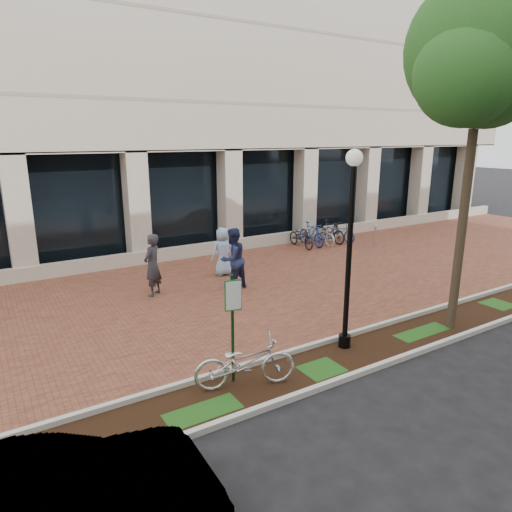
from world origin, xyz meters
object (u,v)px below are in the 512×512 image
bollard (375,236)px  pedestrian_right (223,252)px  street_tree (482,61)px  pedestrian_left (152,265)px  parking_sign (233,315)px  locked_bicycle (245,362)px  pedestrian_mid (233,259)px  bike_rack_cluster (321,234)px  lamppost (350,241)px

bollard → pedestrian_right: bearing=-179.6°
street_tree → pedestrian_right: street_tree is taller
pedestrian_left → bollard: 10.30m
parking_sign → locked_bicycle: 0.96m
street_tree → pedestrian_mid: size_ratio=4.17×
parking_sign → bike_rack_cluster: bearing=54.4°
parking_sign → bike_rack_cluster: (9.11, 8.33, -0.94)m
parking_sign → lamppost: lamppost is taller
street_tree → bollard: bearing=57.3°
pedestrian_left → bike_rack_cluster: size_ratio=0.64×
pedestrian_left → bollard: (10.26, 0.80, -0.43)m
bollard → lamppost: bearing=-139.7°
pedestrian_left → bike_rack_cluster: pedestrian_left is taller
pedestrian_mid → bollard: size_ratio=1.90×
pedestrian_left → pedestrian_right: pedestrian_left is taller
bollard → locked_bicycle: bearing=-147.1°
parking_sign → street_tree: size_ratio=0.27×
locked_bicycle → pedestrian_left: size_ratio=1.03×
lamppost → street_tree: size_ratio=0.54×
street_tree → bollard: size_ratio=7.95×
parking_sign → street_tree: bearing=6.7°
pedestrian_left → street_tree: bearing=92.3°
pedestrian_mid → bollard: bearing=175.3°
lamppost → pedestrian_mid: lamppost is taller
street_tree → pedestrian_left: street_tree is taller
parking_sign → pedestrian_right: size_ratio=1.31×
parking_sign → bike_rack_cluster: parking_sign is taller
bollard → parking_sign: bearing=-148.4°
lamppost → parking_sign: bearing=180.0°
pedestrian_left → pedestrian_right: size_ratio=1.13×
parking_sign → bollard: 12.54m
street_tree → locked_bicycle: 8.36m
lamppost → bike_rack_cluster: lamppost is taller
locked_bicycle → bollard: locked_bicycle is taller
locked_bicycle → bollard: 12.57m
lamppost → street_tree: street_tree is taller
lamppost → bike_rack_cluster: 10.57m
lamppost → pedestrian_mid: 5.22m
bollard → bike_rack_cluster: (-1.54, 1.78, -0.04)m
lamppost → bollard: 10.32m
pedestrian_left → pedestrian_mid: 2.47m
parking_sign → bike_rack_cluster: 12.38m
locked_bicycle → pedestrian_left: (0.29, 6.02, 0.44)m
parking_sign → pedestrian_right: (3.19, 6.50, -0.58)m
lamppost → pedestrian_left: bearing=113.9°
pedestrian_left → bollard: bearing=144.8°
lamppost → street_tree: 4.99m
pedestrian_left → pedestrian_mid: pedestrian_mid is taller
parking_sign → pedestrian_mid: size_ratio=1.12×
pedestrian_left → bollard: pedestrian_left is taller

